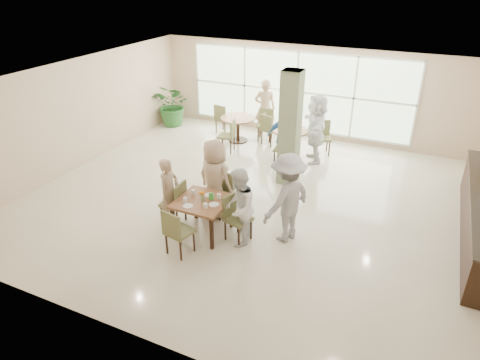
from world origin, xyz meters
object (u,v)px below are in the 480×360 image
at_px(teen_far, 215,179).
at_px(teen_standing, 287,198).
at_px(adult_standing, 265,108).
at_px(adult_a, 283,138).
at_px(teen_right, 239,207).
at_px(adult_b, 316,128).
at_px(main_table, 202,204).
at_px(round_table_left, 238,123).
at_px(teen_left, 170,193).
at_px(round_table_right, 290,136).
at_px(potted_plant, 173,105).

relative_size(teen_far, teen_standing, 0.96).
height_order(teen_far, adult_standing, adult_standing).
relative_size(teen_standing, adult_a, 1.16).
xyz_separation_m(teen_far, adult_standing, (-0.82, 4.88, 0.04)).
bearing_deg(adult_standing, teen_right, 85.42).
bearing_deg(adult_b, main_table, -32.76).
relative_size(round_table_left, teen_right, 0.67).
xyz_separation_m(teen_left, teen_right, (1.57, -0.03, 0.05)).
bearing_deg(teen_left, round_table_right, -10.79).
bearing_deg(teen_standing, potted_plant, -108.30).
bearing_deg(teen_far, round_table_right, -82.13).
height_order(teen_left, teen_right, teen_right).
bearing_deg(teen_standing, teen_right, -34.81).
relative_size(teen_left, adult_a, 0.95).
bearing_deg(round_table_right, teen_far, -95.72).
relative_size(potted_plant, adult_b, 0.75).
xyz_separation_m(round_table_left, round_table_right, (1.79, -0.36, -0.01)).
bearing_deg(adult_standing, adult_b, 127.59).
height_order(potted_plant, teen_far, teen_far).
xyz_separation_m(round_table_left, teen_far, (1.41, -4.17, 0.31)).
distance_m(teen_right, adult_standing, 5.87).
relative_size(main_table, adult_a, 0.64).
bearing_deg(teen_standing, adult_standing, -131.97).
distance_m(teen_far, adult_b, 3.89).
bearing_deg(adult_a, round_table_right, 97.09).
height_order(teen_far, teen_standing, teen_standing).
distance_m(potted_plant, teen_right, 7.18).
height_order(round_table_left, round_table_right, same).
xyz_separation_m(round_table_left, adult_standing, (0.59, 0.71, 0.34)).
xyz_separation_m(potted_plant, teen_far, (3.96, -4.56, 0.17)).
bearing_deg(main_table, adult_standing, 99.34).
relative_size(main_table, adult_b, 0.54).
height_order(main_table, teen_far, teen_far).
distance_m(round_table_left, teen_right, 5.43).
bearing_deg(adult_standing, teen_standing, 94.59).
distance_m(potted_plant, teen_left, 6.21).
height_order(teen_left, teen_standing, teen_standing).
bearing_deg(teen_standing, main_table, -50.16).
height_order(adult_a, adult_b, adult_b).
distance_m(teen_right, adult_a, 3.82).
distance_m(potted_plant, adult_standing, 3.17).
xyz_separation_m(teen_far, teen_right, (0.89, -0.73, -0.08)).
bearing_deg(adult_a, teen_far, -94.39).
relative_size(round_table_right, adult_b, 0.54).
distance_m(teen_far, adult_standing, 4.95).
distance_m(round_table_left, adult_a, 2.16).
relative_size(round_table_right, teen_standing, 0.56).
distance_m(round_table_right, adult_a, 0.79).
distance_m(round_table_right, teen_left, 4.64).
bearing_deg(teen_standing, adult_a, -137.11).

